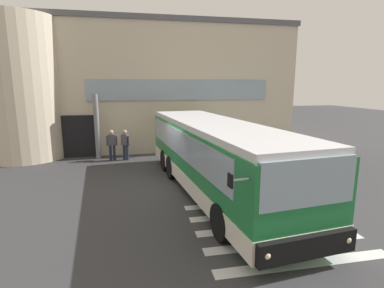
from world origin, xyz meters
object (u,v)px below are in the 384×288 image
at_px(safety_bollard_yellow, 222,152).
at_px(passenger_near_column, 112,143).
at_px(passenger_by_doorway, 125,143).
at_px(entry_support_column, 97,127).
at_px(bus_main_foreground, 215,158).

bearing_deg(safety_bollard_yellow, passenger_near_column, 168.07).
bearing_deg(passenger_by_doorway, safety_bollard_yellow, -12.29).
relative_size(entry_support_column, passenger_near_column, 2.15).
relative_size(passenger_by_doorway, safety_bollard_yellow, 1.86).
bearing_deg(passenger_near_column, safety_bollard_yellow, -11.93).
xyz_separation_m(bus_main_foreground, safety_bollard_yellow, (1.69, 4.62, -0.88)).
height_order(bus_main_foreground, passenger_near_column, bus_main_foreground).
bearing_deg(entry_support_column, bus_main_foreground, -52.14).
distance_m(bus_main_foreground, passenger_near_column, 7.22).
bearing_deg(entry_support_column, passenger_by_doorway, -23.87).
xyz_separation_m(passenger_near_column, passenger_by_doorway, (0.73, -0.12, -0.03)).
relative_size(passenger_near_column, safety_bollard_yellow, 1.86).
distance_m(passenger_by_doorway, safety_bollard_yellow, 5.30).
bearing_deg(passenger_by_doorway, bus_main_foreground, -58.90).
bearing_deg(safety_bollard_yellow, bus_main_foreground, -110.12).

